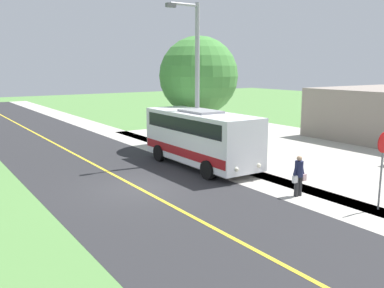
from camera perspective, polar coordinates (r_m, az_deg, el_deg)
name	(u,v)px	position (r m, az deg, el deg)	size (l,w,h in m)	color
ground_plane	(138,188)	(18.26, -7.31, -5.97)	(120.00, 120.00, 0.00)	#548442
road_surface	(138,188)	(18.26, -7.31, -5.96)	(8.00, 100.00, 0.01)	#28282B
sidewalk	(232,171)	(20.99, 5.52, -3.73)	(2.40, 100.00, 0.01)	#B2ADA3
parking_lot_surface	(373,164)	(24.35, 23.42, -2.56)	(14.00, 36.00, 0.01)	#B2ADA3
road_centre_line	(138,188)	(18.25, -7.31, -5.95)	(0.16, 100.00, 0.00)	gold
shuttle_bus_front	(201,136)	(21.62, 1.18, 1.13)	(2.63, 7.49, 2.95)	white
pedestrian_with_bags	(299,175)	(17.34, 14.31, -4.05)	(0.72, 0.34, 1.67)	#262628
stop_sign	(383,157)	(16.47, 24.52, -1.63)	(0.76, 0.07, 2.88)	slate
street_light_pole	(195,77)	(22.42, 0.47, 9.11)	(1.97, 0.24, 8.37)	#9E9EA3
tree_curbside	(199,76)	(26.61, 0.90, 9.22)	(4.94, 4.94, 7.02)	#4C3826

